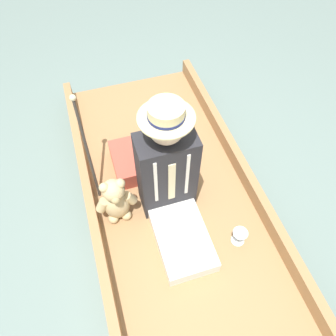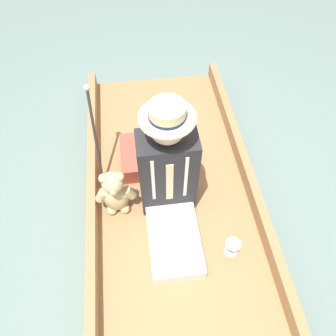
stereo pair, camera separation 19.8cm
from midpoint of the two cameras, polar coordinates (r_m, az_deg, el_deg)
ground_plane at (r=2.46m, az=3.34°, el=-8.22°), size 16.00×16.00×0.00m
punt_boat at (r=2.39m, az=3.43°, el=-7.32°), size 1.19×2.79×0.27m
seat_cushion at (r=2.50m, az=0.30°, el=2.12°), size 0.54×0.38×0.14m
seated_person at (r=2.03m, az=2.96°, el=-2.60°), size 0.36×0.74×0.91m
teddy_bear at (r=2.18m, az=-6.62°, el=-4.56°), size 0.28×0.16×0.40m
wine_glass at (r=2.17m, az=13.84°, el=-13.24°), size 0.10×0.10×0.12m
walking_cane at (r=2.27m, az=-10.36°, el=6.55°), size 0.04×0.36×0.67m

